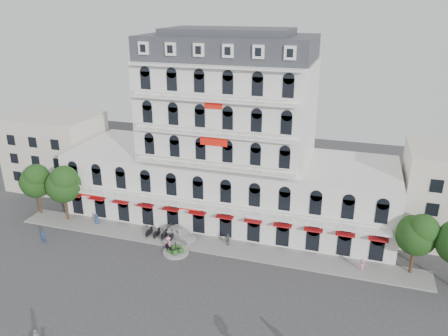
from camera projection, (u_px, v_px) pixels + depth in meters
The scene contains 15 objects.
ground at pixel (179, 286), 47.26m from camera, with size 120.00×120.00×0.00m, color #38383A.
sidewalk at pixel (207, 244), 55.25m from camera, with size 53.00×4.00×0.16m, color gray.
main_building at pixel (228, 149), 59.78m from camera, with size 45.00×15.00×25.80m.
flank_building_west at pixel (57, 151), 71.40m from camera, with size 14.00×10.00×12.00m, color beige.
traffic_island at pixel (176, 251), 53.36m from camera, with size 3.20×3.20×1.60m.
parked_scooter_row at pixel (161, 238), 56.89m from camera, with size 4.40×1.80×1.10m, color black, non-canonical shape.
tree_west_outer at pixel (36, 180), 61.56m from camera, with size 4.50×4.48×7.76m.
tree_west_inner at pixel (63, 183), 59.59m from camera, with size 4.76×4.76×8.25m.
tree_east_inner at pixel (417, 233), 47.55m from camera, with size 4.40×4.37×7.57m.
parked_car at pixel (180, 233), 56.54m from camera, with size 1.93×4.81×1.64m, color silver.
rider_center at pixel (168, 244), 53.24m from camera, with size 1.31×1.31×2.14m.
pedestrian_left at pixel (97, 219), 60.04m from camera, with size 0.78×0.51×1.61m, color navy.
pedestrian_mid at pixel (228, 240), 54.68m from camera, with size 1.04×0.43×1.78m, color #4D4C53.
pedestrian_right at pixel (362, 266), 49.46m from camera, with size 1.04×0.60×1.62m, color #CB6BA4.
pedestrian_far at pixel (43, 237), 55.35m from camera, with size 0.68×0.44×1.86m, color navy.
Camera 1 is at (16.54, -36.37, 28.70)m, focal length 35.00 mm.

